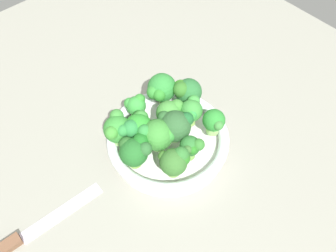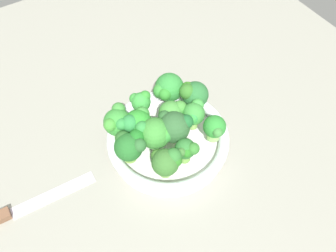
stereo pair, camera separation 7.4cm
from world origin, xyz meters
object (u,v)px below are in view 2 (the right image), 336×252
(broccoli_floret_5, at_px, (186,150))
(broccoli_floret_6, at_px, (167,162))
(broccoli_floret_1, at_px, (193,94))
(broccoli_floret_7, at_px, (130,145))
(broccoli_floret_8, at_px, (194,114))
(broccoli_floret_4, at_px, (215,128))
(broccoli_floret_11, at_px, (155,134))
(broccoli_floret_3, at_px, (168,88))
(broccoli_floret_10, at_px, (141,102))
(broccoli_floret_2, at_px, (174,126))
(broccoli_floret_9, at_px, (173,112))
(knife, at_px, (11,214))
(bowl, at_px, (168,140))
(broccoli_floret_12, at_px, (117,122))
(broccoli_floret_0, at_px, (137,122))

(broccoli_floret_5, xyz_separation_m, broccoli_floret_6, (-0.00, 0.05, 0.00))
(broccoli_floret_1, height_order, broccoli_floret_7, broccoli_floret_1)
(broccoli_floret_8, bearing_deg, broccoli_floret_4, -158.33)
(broccoli_floret_8, bearing_deg, broccoli_floret_1, -33.27)
(broccoli_floret_7, height_order, broccoli_floret_11, broccoli_floret_11)
(broccoli_floret_3, bearing_deg, broccoli_floret_10, 83.74)
(broccoli_floret_2, relative_size, broccoli_floret_5, 1.31)
(broccoli_floret_5, relative_size, broccoli_floret_6, 0.88)
(broccoli_floret_4, height_order, broccoli_floret_9, broccoli_floret_9)
(broccoli_floret_7, xyz_separation_m, knife, (0.03, 0.25, -0.08))
(bowl, height_order, broccoli_floret_7, broccoli_floret_7)
(broccoli_floret_10, bearing_deg, broccoli_floret_2, -169.15)
(broccoli_floret_7, relative_size, broccoli_floret_11, 0.90)
(broccoli_floret_11, bearing_deg, broccoli_floret_5, -149.37)
(broccoli_floret_4, bearing_deg, broccoli_floret_10, 32.36)
(broccoli_floret_7, bearing_deg, broccoli_floret_6, -148.35)
(broccoli_floret_6, bearing_deg, broccoli_floret_9, -38.09)
(broccoli_floret_10, bearing_deg, broccoli_floret_3, -96.26)
(knife, bearing_deg, broccoli_floret_9, -90.85)
(broccoli_floret_3, relative_size, broccoli_floret_5, 1.24)
(broccoli_floret_7, distance_m, broccoli_floret_12, 0.06)
(broccoli_floret_4, xyz_separation_m, broccoli_floret_5, (-0.01, 0.08, 0.00))
(broccoli_floret_4, bearing_deg, broccoli_floret_11, 67.93)
(bowl, xyz_separation_m, broccoli_floret_7, (-0.01, 0.09, 0.06))
(bowl, bearing_deg, broccoli_floret_7, 93.99)
(broccoli_floret_8, bearing_deg, broccoli_floret_0, 68.42)
(broccoli_floret_2, relative_size, broccoli_floret_3, 1.06)
(broccoli_floret_10, bearing_deg, broccoli_floret_12, 114.25)
(bowl, relative_size, broccoli_floret_4, 4.27)
(bowl, bearing_deg, broccoli_floret_4, -127.41)
(broccoli_floret_2, height_order, broccoli_floret_8, broccoli_floret_2)
(broccoli_floret_1, distance_m, broccoli_floret_9, 0.07)
(broccoli_floret_4, bearing_deg, knife, 78.94)
(broccoli_floret_2, bearing_deg, broccoli_floret_10, 10.85)
(broccoli_floret_10, bearing_deg, broccoli_floret_8, -143.08)
(broccoli_floret_6, bearing_deg, broccoli_floret_11, -10.07)
(broccoli_floret_10, xyz_separation_m, broccoli_floret_11, (-0.10, 0.02, 0.01))
(broccoli_floret_0, bearing_deg, broccoli_floret_11, -161.76)
(broccoli_floret_2, bearing_deg, broccoli_floret_6, 136.84)
(bowl, bearing_deg, broccoli_floret_9, -51.43)
(broccoli_floret_7, bearing_deg, broccoli_floret_10, -39.57)
(broccoli_floret_4, relative_size, broccoli_floret_6, 0.92)
(broccoli_floret_4, distance_m, knife, 0.43)
(broccoli_floret_9, bearing_deg, broccoli_floret_4, -146.12)
(broccoli_floret_9, height_order, broccoli_floret_11, broccoli_floret_11)
(broccoli_floret_0, height_order, broccoli_floret_7, broccoli_floret_0)
(broccoli_floret_7, distance_m, broccoli_floret_8, 0.15)
(broccoli_floret_1, distance_m, broccoli_floret_12, 0.17)
(broccoli_floret_6, bearing_deg, bowl, -33.58)
(broccoli_floret_0, bearing_deg, broccoli_floret_7, 135.88)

